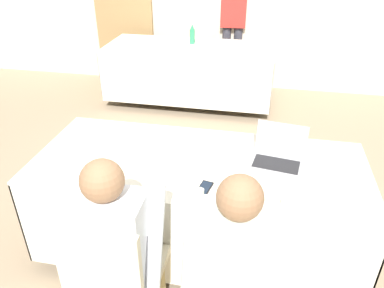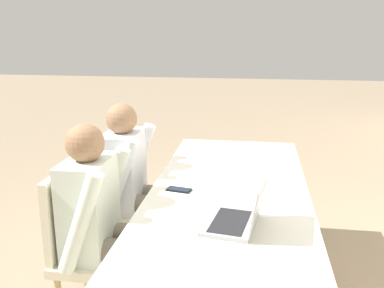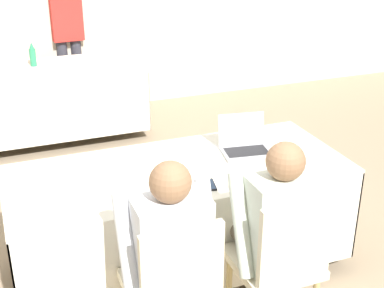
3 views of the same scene
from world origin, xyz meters
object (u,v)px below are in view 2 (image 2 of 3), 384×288
at_px(chair_near_left, 121,201).
at_px(cell_phone, 179,190).
at_px(laptop, 239,217).
at_px(person_checkered_shirt, 135,179).
at_px(person_white_shirt, 104,218).
at_px(chair_near_right, 87,243).

bearing_deg(chair_near_left, cell_phone, -129.32).
bearing_deg(cell_phone, laptop, 52.31).
height_order(cell_phone, person_checkered_shirt, person_checkered_shirt).
height_order(chair_near_left, person_white_shirt, person_white_shirt).
distance_m(chair_near_right, person_checkered_shirt, 0.63).
bearing_deg(chair_near_left, chair_near_right, -180.00).
xyz_separation_m(laptop, chair_near_right, (-0.18, -0.82, -0.29)).
bearing_deg(person_white_shirt, cell_phone, -59.20).
xyz_separation_m(chair_near_right, person_checkered_shirt, (-0.60, 0.10, 0.16)).
relative_size(laptop, person_white_shirt, 0.30).
bearing_deg(chair_near_left, person_checkered_shirt, -90.00).
relative_size(cell_phone, person_white_shirt, 0.12).
distance_m(cell_phone, chair_near_left, 0.66).
height_order(cell_phone, chair_near_right, chair_near_right).
xyz_separation_m(chair_near_left, person_checkered_shirt, (-0.00, 0.10, 0.16)).
bearing_deg(person_checkered_shirt, laptop, -137.65).
bearing_deg(person_white_shirt, laptop, -104.20).
xyz_separation_m(cell_phone, person_white_shirt, (0.22, -0.37, -0.09)).
xyz_separation_m(chair_near_left, person_white_shirt, (0.60, 0.10, 0.16)).
bearing_deg(chair_near_right, cell_phone, -65.07).
bearing_deg(chair_near_right, person_checkered_shirt, -9.74).
relative_size(cell_phone, chair_near_left, 0.16).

